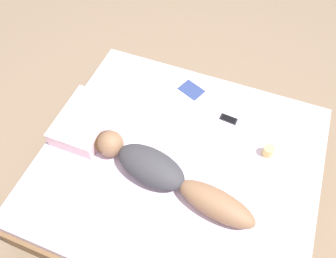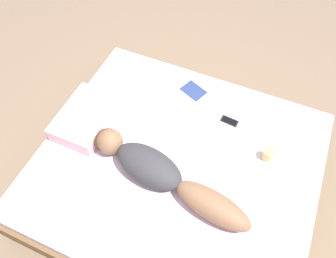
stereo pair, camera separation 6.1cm
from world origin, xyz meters
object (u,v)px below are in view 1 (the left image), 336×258
(person, at_px, (162,173))
(coffee_mug, at_px, (268,151))
(cell_phone, at_px, (229,119))
(open_magazine, at_px, (183,97))

(person, height_order, coffee_mug, person)
(person, bearing_deg, cell_phone, -13.94)
(coffee_mug, xyz_separation_m, cell_phone, (0.22, 0.37, -0.04))
(person, xyz_separation_m, cell_phone, (0.71, -0.32, -0.09))
(open_magazine, relative_size, coffee_mug, 4.88)
(open_magazine, bearing_deg, cell_phone, -78.12)
(coffee_mug, bearing_deg, cell_phone, 59.76)
(cell_phone, bearing_deg, person, 160.98)
(open_magazine, height_order, coffee_mug, coffee_mug)
(open_magazine, height_order, cell_phone, same)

